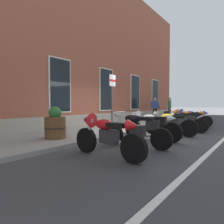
{
  "coord_description": "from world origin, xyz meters",
  "views": [
    {
      "loc": [
        -7.37,
        -4.23,
        1.24
      ],
      "look_at": [
        -1.45,
        0.32,
        0.94
      ],
      "focal_mm": 31.28,
      "sensor_mm": 36.0,
      "label": 1
    }
  ],
  "objects": [
    {
      "name": "parking_sign",
      "position": [
        -1.39,
        0.36,
        1.6
      ],
      "size": [
        0.36,
        0.07,
        2.27
      ],
      "color": "#4C4C51",
      "rests_on": "sidewalk"
    },
    {
      "name": "motorcycle_blue_sport",
      "position": [
        3.82,
        -1.1,
        0.54
      ],
      "size": [
        0.62,
        2.13,
        0.99
      ],
      "color": "black",
      "rests_on": "ground_plane"
    },
    {
      "name": "motorcycle_black_naked",
      "position": [
        -2.53,
        -1.36,
        0.49
      ],
      "size": [
        0.62,
        2.11,
        1.02
      ],
      "color": "black",
      "rests_on": "ground_plane"
    },
    {
      "name": "motorcycle_black_sport",
      "position": [
        1.36,
        -1.35,
        0.56
      ],
      "size": [
        0.62,
        2.18,
        1.03
      ],
      "color": "black",
      "rests_on": "ground_plane"
    },
    {
      "name": "motorcycle_yellow_naked",
      "position": [
        0.02,
        -1.41,
        0.48
      ],
      "size": [
        0.62,
        2.04,
        0.93
      ],
      "color": "black",
      "rests_on": "ground_plane"
    },
    {
      "name": "lane_stripe",
      "position": [
        0.0,
        -3.2,
        0.0
      ],
      "size": [
        29.49,
        0.12,
        0.01
      ],
      "primitive_type": "cube",
      "color": "silver",
      "rests_on": "ground_plane"
    },
    {
      "name": "motorcycle_red_sport",
      "position": [
        -3.87,
        -1.34,
        0.55
      ],
      "size": [
        0.62,
        2.1,
        1.01
      ],
      "color": "black",
      "rests_on": "ground_plane"
    },
    {
      "name": "pedestrian_blue_top",
      "position": [
        6.38,
        2.2,
        1.01
      ],
      "size": [
        0.34,
        0.64,
        1.59
      ],
      "color": "black",
      "rests_on": "sidewalk"
    },
    {
      "name": "barrel_planter",
      "position": [
        -3.52,
        1.04,
        0.56
      ],
      "size": [
        0.69,
        0.69,
        1.04
      ],
      "color": "brown",
      "rests_on": "sidewalk"
    },
    {
      "name": "ground_plane",
      "position": [
        0.0,
        0.0,
        0.0
      ],
      "size": [
        140.0,
        140.0,
        0.0
      ],
      "primitive_type": "plane",
      "color": "#38383A"
    },
    {
      "name": "motorcycle_white_sport",
      "position": [
        -1.2,
        -1.14,
        0.55
      ],
      "size": [
        0.62,
        2.19,
        1.01
      ],
      "color": "black",
      "rests_on": "ground_plane"
    },
    {
      "name": "brick_pub_facade",
      "position": [
        0.0,
        5.98,
        4.57
      ],
      "size": [
        23.49,
        5.7,
        9.16
      ],
      "color": "brown",
      "rests_on": "ground_plane"
    },
    {
      "name": "motorcycle_orange_sport",
      "position": [
        2.53,
        -1.29,
        0.56
      ],
      "size": [
        0.63,
        2.0,
        1.02
      ],
      "color": "black",
      "rests_on": "ground_plane"
    },
    {
      "name": "pedestrian_striped_shirt",
      "position": [
        7.35,
        1.42,
        1.05
      ],
      "size": [
        0.64,
        0.32,
        1.64
      ],
      "color": "#1E1E4C",
      "rests_on": "sidewalk"
    },
    {
      "name": "sidewalk",
      "position": [
        0.0,
        1.59,
        0.06
      ],
      "size": [
        29.49,
        3.18,
        0.13
      ],
      "primitive_type": "cube",
      "color": "gray",
      "rests_on": "ground_plane"
    }
  ]
}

